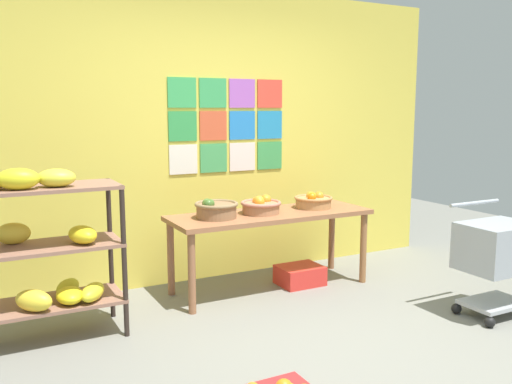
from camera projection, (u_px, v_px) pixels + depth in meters
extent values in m
plane|color=slate|center=(336.00, 353.00, 3.57)|extent=(9.79, 9.79, 0.00)
cube|color=#D9C448|center=(216.00, 136.00, 5.05)|extent=(4.83, 0.06, 2.67)
cube|color=green|center=(182.00, 92.00, 4.80)|extent=(0.26, 0.01, 0.26)
cube|color=#389F55|center=(213.00, 93.00, 4.94)|extent=(0.26, 0.01, 0.26)
cube|color=#A557BC|center=(242.00, 93.00, 5.08)|extent=(0.26, 0.01, 0.26)
cube|color=#E14131|center=(270.00, 94.00, 5.21)|extent=(0.26, 0.01, 0.26)
cube|color=green|center=(183.00, 126.00, 4.85)|extent=(0.26, 0.01, 0.26)
cube|color=#CF5130|center=(213.00, 126.00, 4.98)|extent=(0.26, 0.01, 0.26)
cube|color=blue|center=(242.00, 125.00, 5.12)|extent=(0.26, 0.01, 0.26)
cube|color=#2382B9|center=(270.00, 125.00, 5.26)|extent=(0.26, 0.01, 0.26)
cube|color=silver|center=(183.00, 159.00, 4.89)|extent=(0.26, 0.01, 0.26)
cube|color=#429C55|center=(214.00, 158.00, 5.03)|extent=(0.26, 0.01, 0.26)
cube|color=silver|center=(242.00, 157.00, 5.17)|extent=(0.26, 0.01, 0.26)
cube|color=#3C964D|center=(270.00, 155.00, 5.30)|extent=(0.26, 0.01, 0.26)
cylinder|color=black|center=(124.00, 262.00, 3.76)|extent=(0.04, 0.04, 1.07)
cylinder|color=black|center=(111.00, 249.00, 4.12)|extent=(0.04, 0.04, 1.07)
cube|color=#895E4C|center=(52.00, 303.00, 3.77)|extent=(0.96, 0.45, 0.03)
ellipsoid|color=yellow|center=(93.00, 292.00, 3.79)|extent=(0.26, 0.30, 0.12)
ellipsoid|color=yellow|center=(70.00, 295.00, 3.73)|extent=(0.18, 0.26, 0.11)
ellipsoid|color=yellow|center=(34.00, 301.00, 3.58)|extent=(0.29, 0.29, 0.15)
ellipsoid|color=yellow|center=(68.00, 287.00, 3.90)|extent=(0.25, 0.29, 0.11)
cube|color=#895E4C|center=(48.00, 246.00, 3.71)|extent=(0.96, 0.45, 0.02)
ellipsoid|color=yellow|center=(13.00, 233.00, 3.72)|extent=(0.24, 0.15, 0.15)
ellipsoid|color=yellow|center=(83.00, 235.00, 3.74)|extent=(0.23, 0.30, 0.12)
cube|color=#895E4C|center=(45.00, 188.00, 3.65)|extent=(0.96, 0.45, 0.02)
ellipsoid|color=yellow|center=(56.00, 178.00, 3.61)|extent=(0.30, 0.25, 0.12)
ellipsoid|color=yellow|center=(20.00, 177.00, 3.71)|extent=(0.15, 0.24, 0.10)
ellipsoid|color=yellow|center=(18.00, 179.00, 3.48)|extent=(0.30, 0.23, 0.14)
cube|color=#945D3C|center=(271.00, 215.00, 4.77)|extent=(1.79, 0.61, 0.04)
cylinder|color=#915C3C|center=(192.00, 273.00, 4.22)|extent=(0.06, 0.06, 0.65)
cylinder|color=#946038|center=(363.00, 248.00, 4.99)|extent=(0.06, 0.06, 0.65)
cylinder|color=#945C3D|center=(171.00, 258.00, 4.65)|extent=(0.06, 0.06, 0.65)
cylinder|color=#905C3C|center=(332.00, 237.00, 5.42)|extent=(0.06, 0.06, 0.65)
cylinder|color=#B07D4A|center=(313.00, 203.00, 4.99)|extent=(0.32, 0.32, 0.09)
torus|color=#B57843|center=(313.00, 198.00, 4.98)|extent=(0.35, 0.35, 0.03)
sphere|color=orange|center=(311.00, 196.00, 5.02)|extent=(0.08, 0.08, 0.08)
sphere|color=orange|center=(319.00, 196.00, 5.02)|extent=(0.09, 0.09, 0.09)
sphere|color=orange|center=(312.00, 197.00, 4.93)|extent=(0.08, 0.08, 0.08)
sphere|color=orange|center=(313.00, 196.00, 5.01)|extent=(0.08, 0.08, 0.08)
cylinder|color=#886241|center=(216.00, 211.00, 4.52)|extent=(0.33, 0.33, 0.12)
torus|color=olive|center=(216.00, 204.00, 4.51)|extent=(0.36, 0.36, 0.03)
sphere|color=#406227|center=(208.00, 204.00, 4.45)|extent=(0.08, 0.08, 0.08)
sphere|color=#4C6F2D|center=(207.00, 204.00, 4.49)|extent=(0.08, 0.08, 0.08)
sphere|color=#436A2B|center=(210.00, 203.00, 4.46)|extent=(0.07, 0.07, 0.07)
cylinder|color=#A7724D|center=(261.00, 208.00, 4.72)|extent=(0.32, 0.32, 0.09)
torus|color=#AC6A55|center=(261.00, 203.00, 4.71)|extent=(0.35, 0.35, 0.03)
sphere|color=orange|center=(260.00, 202.00, 4.70)|extent=(0.09, 0.09, 0.09)
sphere|color=orange|center=(257.00, 201.00, 4.75)|extent=(0.08, 0.08, 0.08)
sphere|color=orange|center=(259.00, 201.00, 4.71)|extent=(0.09, 0.09, 0.09)
sphere|color=orange|center=(266.00, 200.00, 4.80)|extent=(0.09, 0.09, 0.09)
cube|color=red|center=(300.00, 275.00, 4.96)|extent=(0.39, 0.31, 0.17)
sphere|color=black|center=(490.00, 322.00, 3.99)|extent=(0.08, 0.08, 0.08)
sphere|color=black|center=(456.00, 309.00, 4.26)|extent=(0.08, 0.08, 0.08)
sphere|color=black|center=(496.00, 299.00, 4.47)|extent=(0.08, 0.08, 0.08)
cube|color=#A5A8AD|center=(494.00, 303.00, 4.22)|extent=(0.47, 0.33, 0.03)
cube|color=#989FA7|center=(497.00, 246.00, 4.15)|extent=(0.55, 0.41, 0.36)
cylinder|color=#989FA7|center=(475.00, 203.00, 4.31)|extent=(0.53, 0.03, 0.03)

